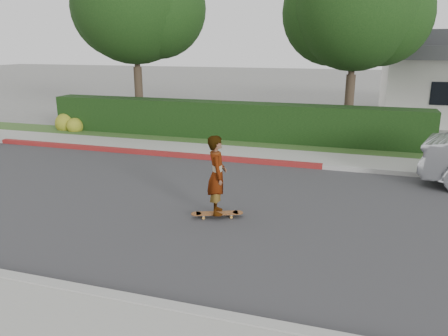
{
  "coord_description": "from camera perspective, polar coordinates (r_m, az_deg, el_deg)",
  "views": [
    {
      "loc": [
        1.96,
        -9.0,
        3.68
      ],
      "look_at": [
        -0.85,
        -0.04,
        1.0
      ],
      "focal_mm": 35.0,
      "sensor_mm": 36.0,
      "label": 1
    }
  ],
  "objects": [
    {
      "name": "skateboard",
      "position": [
        9.61,
        -0.9,
        -5.96
      ],
      "size": [
        1.14,
        0.63,
        0.11
      ],
      "rotation": [
        0.0,
        0.0,
        0.39
      ],
      "color": "#B97F33",
      "rests_on": "ground"
    },
    {
      "name": "road",
      "position": [
        9.92,
        4.79,
        -5.88
      ],
      "size": [
        60.0,
        8.0,
        0.01
      ],
      "primitive_type": "cube",
      "color": "#2D2D30",
      "rests_on": "ground"
    },
    {
      "name": "curb_far",
      "position": [
        13.73,
        8.6,
        0.52
      ],
      "size": [
        60.0,
        0.2,
        0.15
      ],
      "primitive_type": "cube",
      "color": "#9E9E99",
      "rests_on": "ground"
    },
    {
      "name": "sidewalk_far",
      "position": [
        14.59,
        9.16,
        1.36
      ],
      "size": [
        60.0,
        1.6,
        0.12
      ],
      "primitive_type": "cube",
      "color": "gray",
      "rests_on": "ground"
    },
    {
      "name": "tree_center",
      "position": [
        18.23,
        16.86,
        19.15
      ],
      "size": [
        5.66,
        4.84,
        7.44
      ],
      "color": "#33261C",
      "rests_on": "ground"
    },
    {
      "name": "skateboarder",
      "position": [
        9.31,
        -0.92,
        -0.93
      ],
      "size": [
        0.61,
        0.74,
        1.73
      ],
      "primitive_type": "imported",
      "rotation": [
        0.0,
        0.0,
        1.94
      ],
      "color": "white",
      "rests_on": "skateboard"
    },
    {
      "name": "planting_strip",
      "position": [
        16.13,
        10.01,
        2.69
      ],
      "size": [
        60.0,
        1.6,
        0.1
      ],
      "primitive_type": "cube",
      "color": "#2D4C1E",
      "rests_on": "ground"
    },
    {
      "name": "ground",
      "position": [
        9.92,
        4.79,
        -5.91
      ],
      "size": [
        120.0,
        120.0,
        0.0
      ],
      "primitive_type": "plane",
      "color": "slate",
      "rests_on": "ground"
    },
    {
      "name": "hedge",
      "position": [
        17.19,
        0.4,
        6.13
      ],
      "size": [
        15.0,
        1.0,
        1.5
      ],
      "primitive_type": "cube",
      "color": "black",
      "rests_on": "ground"
    },
    {
      "name": "tree_left",
      "position": [
        20.13,
        -11.42,
        20.16
      ],
      "size": [
        5.99,
        5.21,
        8.0
      ],
      "color": "#33261C",
      "rests_on": "ground"
    },
    {
      "name": "curb_near",
      "position": [
        6.39,
        -3.84,
        -18.46
      ],
      "size": [
        60.0,
        0.2,
        0.15
      ],
      "primitive_type": "cube",
      "color": "#9E9E99",
      "rests_on": "ground"
    },
    {
      "name": "curb_red_section",
      "position": [
        15.26,
        -10.26,
        2.03
      ],
      "size": [
        12.0,
        0.21,
        0.15
      ],
      "primitive_type": "cube",
      "color": "maroon",
      "rests_on": "ground"
    },
    {
      "name": "flowering_shrub",
      "position": [
        20.05,
        -19.63,
        5.41
      ],
      "size": [
        1.4,
        1.0,
        0.9
      ],
      "color": "#2D4C19",
      "rests_on": "ground"
    }
  ]
}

